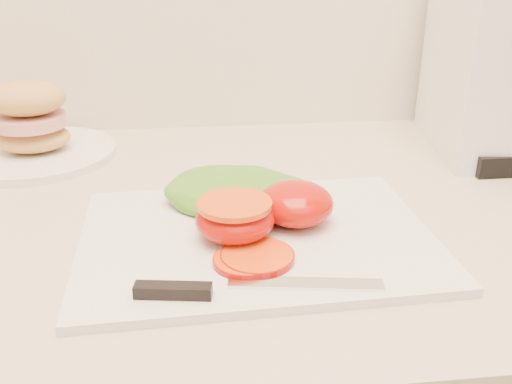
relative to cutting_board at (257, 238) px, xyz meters
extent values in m
cube|color=#BFB395|center=(0.26, 0.10, -0.02)|extent=(3.92, 0.65, 0.03)
cube|color=silver|center=(0.00, 0.00, 0.00)|extent=(0.39, 0.29, 0.01)
ellipsoid|color=#C70100|center=(0.05, 0.02, 0.03)|extent=(0.08, 0.08, 0.05)
ellipsoid|color=#C70100|center=(-0.02, -0.01, 0.03)|extent=(0.08, 0.08, 0.04)
cylinder|color=#DA3903|center=(-0.02, -0.01, 0.04)|extent=(0.08, 0.08, 0.01)
cylinder|color=#E04F16|center=(-0.01, -0.05, 0.01)|extent=(0.07, 0.07, 0.01)
cylinder|color=#E04F16|center=(-0.02, -0.06, 0.01)|extent=(0.06, 0.06, 0.01)
ellipsoid|color=#549928|center=(-0.02, 0.08, 0.02)|extent=(0.19, 0.14, 0.03)
ellipsoid|color=#549928|center=(0.03, 0.08, 0.02)|extent=(0.12, 0.11, 0.02)
cube|color=silver|center=(0.03, -0.10, 0.01)|extent=(0.14, 0.04, 0.00)
cube|color=black|center=(-0.09, -0.11, 0.01)|extent=(0.07, 0.03, 0.01)
cylinder|color=white|center=(-0.30, 0.30, 0.00)|extent=(0.23, 0.23, 0.01)
ellipsoid|color=tan|center=(-0.30, 0.30, 0.03)|extent=(0.11, 0.09, 0.04)
cylinder|color=#D8938C|center=(-0.30, 0.30, 0.05)|extent=(0.10, 0.10, 0.02)
ellipsoid|color=tan|center=(-0.30, 0.30, 0.09)|extent=(0.11, 0.09, 0.05)
camera|label=1|loc=(-0.06, -0.54, 0.30)|focal=40.00mm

